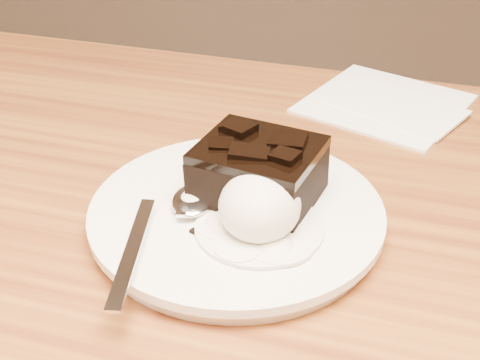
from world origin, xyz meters
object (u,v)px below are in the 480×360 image
(spoon, at_px, (192,202))
(napkin, at_px, (385,102))
(plate, at_px, (236,217))
(brownie, at_px, (259,175))
(ice_cream_scoop, at_px, (260,206))

(spoon, height_order, napkin, spoon)
(plate, bearing_deg, brownie, 55.27)
(spoon, bearing_deg, ice_cream_scoop, -25.53)
(plate, xyz_separation_m, spoon, (-0.03, -0.01, 0.02))
(plate, distance_m, ice_cream_scoop, 0.05)
(spoon, bearing_deg, brownie, 19.43)
(plate, relative_size, ice_cream_scoop, 3.61)
(plate, bearing_deg, napkin, 71.30)
(spoon, distance_m, napkin, 0.31)
(brownie, bearing_deg, napkin, 72.68)
(brownie, xyz_separation_m, ice_cream_scoop, (0.01, -0.04, 0.00))
(plate, distance_m, napkin, 0.29)
(ice_cream_scoop, height_order, napkin, ice_cream_scoop)
(plate, distance_m, brownie, 0.04)
(plate, relative_size, spoon, 1.28)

